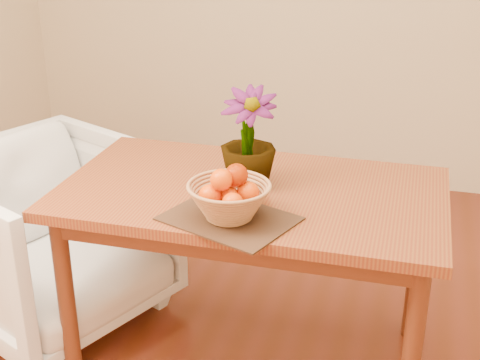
% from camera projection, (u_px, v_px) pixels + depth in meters
% --- Properties ---
extents(table, '(1.40, 0.80, 0.75)m').
position_uv_depth(table, '(251.00, 210.00, 2.48)').
color(table, brown).
rests_on(table, floor).
extents(placemat, '(0.49, 0.43, 0.01)m').
position_uv_depth(placemat, '(229.00, 219.00, 2.21)').
color(placemat, '#381F14').
rests_on(placemat, table).
extents(wicker_basket, '(0.28, 0.28, 0.11)m').
position_uv_depth(wicker_basket, '(229.00, 202.00, 2.18)').
color(wicker_basket, '#B1794A').
rests_on(wicker_basket, placemat).
extents(orange_pile, '(0.19, 0.18, 0.14)m').
position_uv_depth(orange_pile, '(230.00, 187.00, 2.17)').
color(orange_pile, '#DB4303').
rests_on(orange_pile, wicker_basket).
extents(potted_plant, '(0.23, 0.23, 0.37)m').
position_uv_depth(potted_plant, '(248.00, 138.00, 2.40)').
color(potted_plant, '#1F4B15').
rests_on(potted_plant, table).
extents(armchair, '(1.05, 1.08, 0.86)m').
position_uv_depth(armchair, '(50.00, 228.00, 2.85)').
color(armchair, gray).
rests_on(armchair, floor).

